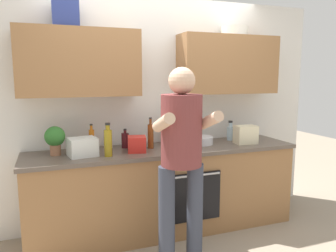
{
  "coord_description": "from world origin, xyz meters",
  "views": [
    {
      "loc": [
        -1.13,
        -3.15,
        1.64
      ],
      "look_at": [
        -0.01,
        -0.1,
        1.15
      ],
      "focal_mm": 34.98,
      "sensor_mm": 36.0,
      "label": 1
    }
  ],
  "objects_px": {
    "grocery_bag_rice": "(246,135)",
    "grocery_bag_crisps": "(137,144)",
    "bottle_wine": "(125,140)",
    "potted_herb": "(55,138)",
    "bottle_water": "(230,132)",
    "bottle_soy": "(194,138)",
    "grocery_bag_produce": "(82,147)",
    "bottle_oil": "(108,142)",
    "person_standing": "(182,152)",
    "bottle_juice": "(92,139)",
    "mixing_bowl": "(201,140)",
    "cup_coffee": "(108,144)",
    "bottle_vinegar": "(151,136)",
    "knife_block": "(169,134)"
  },
  "relations": [
    {
      "from": "grocery_bag_rice",
      "to": "grocery_bag_crisps",
      "type": "height_order",
      "value": "grocery_bag_rice"
    },
    {
      "from": "bottle_wine",
      "to": "potted_herb",
      "type": "bearing_deg",
      "value": -172.89
    },
    {
      "from": "bottle_water",
      "to": "bottle_soy",
      "type": "bearing_deg",
      "value": -153.25
    },
    {
      "from": "bottle_water",
      "to": "grocery_bag_produce",
      "type": "distance_m",
      "value": 1.72
    },
    {
      "from": "potted_herb",
      "to": "grocery_bag_produce",
      "type": "xyz_separation_m",
      "value": [
        0.24,
        -0.12,
        -0.08
      ]
    },
    {
      "from": "bottle_oil",
      "to": "grocery_bag_rice",
      "type": "distance_m",
      "value": 1.55
    },
    {
      "from": "person_standing",
      "to": "bottle_juice",
      "type": "relative_size",
      "value": 6.43
    },
    {
      "from": "bottle_water",
      "to": "bottle_wine",
      "type": "distance_m",
      "value": 1.25
    },
    {
      "from": "mixing_bowl",
      "to": "grocery_bag_crisps",
      "type": "xyz_separation_m",
      "value": [
        -0.76,
        -0.12,
        0.03
      ]
    },
    {
      "from": "bottle_wine",
      "to": "cup_coffee",
      "type": "bearing_deg",
      "value": 165.28
    },
    {
      "from": "bottle_juice",
      "to": "grocery_bag_produce",
      "type": "height_order",
      "value": "bottle_juice"
    },
    {
      "from": "bottle_wine",
      "to": "grocery_bag_crisps",
      "type": "bearing_deg",
      "value": -72.63
    },
    {
      "from": "bottle_water",
      "to": "cup_coffee",
      "type": "xyz_separation_m",
      "value": [
        -1.42,
        0.06,
        -0.05
      ]
    },
    {
      "from": "bottle_wine",
      "to": "cup_coffee",
      "type": "relative_size",
      "value": 2.27
    },
    {
      "from": "person_standing",
      "to": "bottle_wine",
      "type": "height_order",
      "value": "person_standing"
    },
    {
      "from": "mixing_bowl",
      "to": "grocery_bag_produce",
      "type": "xyz_separation_m",
      "value": [
        -1.29,
        -0.11,
        0.04
      ]
    },
    {
      "from": "bottle_vinegar",
      "to": "bottle_juice",
      "type": "relative_size",
      "value": 1.21
    },
    {
      "from": "bottle_vinegar",
      "to": "cup_coffee",
      "type": "bearing_deg",
      "value": 159.81
    },
    {
      "from": "bottle_soy",
      "to": "mixing_bowl",
      "type": "xyz_separation_m",
      "value": [
        0.19,
        0.23,
        -0.08
      ]
    },
    {
      "from": "cup_coffee",
      "to": "grocery_bag_crisps",
      "type": "xyz_separation_m",
      "value": [
        0.24,
        -0.26,
        0.03
      ]
    },
    {
      "from": "bottle_vinegar",
      "to": "knife_block",
      "type": "bearing_deg",
      "value": 24.09
    },
    {
      "from": "bottle_juice",
      "to": "bottle_soy",
      "type": "height_order",
      "value": "bottle_soy"
    },
    {
      "from": "grocery_bag_produce",
      "to": "bottle_oil",
      "type": "bearing_deg",
      "value": -23.35
    },
    {
      "from": "cup_coffee",
      "to": "bottle_soy",
      "type": "bearing_deg",
      "value": -24.43
    },
    {
      "from": "bottle_juice",
      "to": "potted_herb",
      "type": "relative_size",
      "value": 0.96
    },
    {
      "from": "bottle_vinegar",
      "to": "bottle_wine",
      "type": "xyz_separation_m",
      "value": [
        -0.25,
        0.11,
        -0.05
      ]
    },
    {
      "from": "grocery_bag_rice",
      "to": "grocery_bag_produce",
      "type": "distance_m",
      "value": 1.77
    },
    {
      "from": "person_standing",
      "to": "knife_block",
      "type": "xyz_separation_m",
      "value": [
        0.21,
        0.87,
        -0.0
      ]
    },
    {
      "from": "grocery_bag_produce",
      "to": "bottle_vinegar",
      "type": "bearing_deg",
      "value": 8.21
    },
    {
      "from": "bottle_soy",
      "to": "potted_herb",
      "type": "bearing_deg",
      "value": 169.95
    },
    {
      "from": "bottle_water",
      "to": "mixing_bowl",
      "type": "relative_size",
      "value": 0.84
    },
    {
      "from": "bottle_soy",
      "to": "grocery_bag_produce",
      "type": "xyz_separation_m",
      "value": [
        -1.1,
        0.11,
        -0.04
      ]
    },
    {
      "from": "bottle_water",
      "to": "mixing_bowl",
      "type": "bearing_deg",
      "value": -169.24
    },
    {
      "from": "person_standing",
      "to": "cup_coffee",
      "type": "relative_size",
      "value": 19.41
    },
    {
      "from": "potted_herb",
      "to": "bottle_oil",
      "type": "bearing_deg",
      "value": -25.39
    },
    {
      "from": "bottle_wine",
      "to": "mixing_bowl",
      "type": "relative_size",
      "value": 0.74
    },
    {
      "from": "bottle_vinegar",
      "to": "cup_coffee",
      "type": "height_order",
      "value": "bottle_vinegar"
    },
    {
      "from": "grocery_bag_rice",
      "to": "grocery_bag_crisps",
      "type": "bearing_deg",
      "value": 178.8
    },
    {
      "from": "bottle_oil",
      "to": "potted_herb",
      "type": "bearing_deg",
      "value": 154.61
    },
    {
      "from": "person_standing",
      "to": "bottle_juice",
      "type": "bearing_deg",
      "value": 125.05
    },
    {
      "from": "person_standing",
      "to": "knife_block",
      "type": "relative_size",
      "value": 5.83
    },
    {
      "from": "bottle_vinegar",
      "to": "mixing_bowl",
      "type": "bearing_deg",
      "value": 1.29
    },
    {
      "from": "bottle_oil",
      "to": "bottle_wine",
      "type": "bearing_deg",
      "value": 53.0
    },
    {
      "from": "bottle_water",
      "to": "bottle_juice",
      "type": "bearing_deg",
      "value": 178.75
    },
    {
      "from": "bottle_vinegar",
      "to": "potted_herb",
      "type": "xyz_separation_m",
      "value": [
        -0.94,
        0.02,
        0.03
      ]
    },
    {
      "from": "bottle_wine",
      "to": "grocery_bag_produce",
      "type": "distance_m",
      "value": 0.5
    },
    {
      "from": "person_standing",
      "to": "bottle_vinegar",
      "type": "height_order",
      "value": "person_standing"
    },
    {
      "from": "bottle_wine",
      "to": "bottle_juice",
      "type": "xyz_separation_m",
      "value": [
        -0.34,
        0.02,
        0.03
      ]
    },
    {
      "from": "mixing_bowl",
      "to": "potted_herb",
      "type": "bearing_deg",
      "value": 179.69
    },
    {
      "from": "person_standing",
      "to": "bottle_oil",
      "type": "height_order",
      "value": "person_standing"
    }
  ]
}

